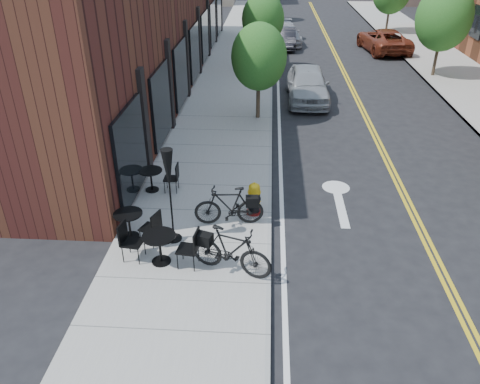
{
  "coord_description": "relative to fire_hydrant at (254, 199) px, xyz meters",
  "views": [
    {
      "loc": [
        -0.19,
        -9.57,
        7.03
      ],
      "look_at": [
        -0.85,
        1.05,
        1.0
      ],
      "focal_mm": 35.0,
      "sensor_mm": 36.0,
      "label": 1
    }
  ],
  "objects": [
    {
      "name": "bistro_set_a",
      "position": [
        -2.11,
        -2.33,
        0.04
      ],
      "size": [
        1.85,
        0.88,
        0.98
      ],
      "rotation": [
        0.0,
        0.0,
        -0.13
      ],
      "color": "black",
      "rests_on": "sidewalk_near"
    },
    {
      "name": "patio_umbrella",
      "position": [
        -1.99,
        -1.39,
        1.34
      ],
      "size": [
        0.4,
        0.4,
        2.49
      ],
      "color": "black",
      "rests_on": "sidewalk_near"
    },
    {
      "name": "bicycle_right",
      "position": [
        -0.43,
        -2.59,
        0.14
      ],
      "size": [
        2.04,
        1.16,
        1.18
      ],
      "primitive_type": "imported",
      "rotation": [
        0.0,
        0.0,
        1.24
      ],
      "color": "black",
      "rests_on": "sidewalk_near"
    },
    {
      "name": "fire_hydrant",
      "position": [
        0.0,
        0.0,
        0.0
      ],
      "size": [
        0.51,
        0.51,
        0.95
      ],
      "rotation": [
        0.0,
        0.0,
        0.28
      ],
      "color": "maroon",
      "rests_on": "sidewalk_near"
    },
    {
      "name": "bistro_set_b",
      "position": [
        -3.11,
        -1.35,
        0.01
      ],
      "size": [
        1.73,
        1.0,
        0.91
      ],
      "rotation": [
        0.0,
        0.0,
        -0.36
      ],
      "color": "black",
      "rests_on": "sidewalk_near"
    },
    {
      "name": "tree_near_c",
      "position": [
        -0.11,
        23.54,
        1.96
      ],
      "size": [
        2.1,
        2.1,
        3.67
      ],
      "color": "#382B1E",
      "rests_on": "sidewalk_near"
    },
    {
      "name": "tree_near_a",
      "position": [
        -0.11,
        7.54,
        2.03
      ],
      "size": [
        2.2,
        2.2,
        3.81
      ],
      "color": "#382B1E",
      "rests_on": "sidewalk_near"
    },
    {
      "name": "parked_car_a",
      "position": [
        2.09,
        10.23,
        0.21
      ],
      "size": [
        1.86,
        4.57,
        1.55
      ],
      "primitive_type": "imported",
      "rotation": [
        0.0,
        0.0,
        0.0
      ],
      "color": "#979B9F",
      "rests_on": "ground"
    },
    {
      "name": "tree_far_b",
      "position": [
        9.09,
        14.54,
        2.49
      ],
      "size": [
        2.8,
        2.8,
        4.62
      ],
      "color": "#382B1E",
      "rests_on": "sidewalk_far"
    },
    {
      "name": "sidewalk_near",
      "position": [
        -1.51,
        8.54,
        -0.51
      ],
      "size": [
        4.0,
        70.0,
        0.12
      ],
      "primitive_type": "cube",
      "color": "#9E9B93",
      "rests_on": "ground"
    },
    {
      "name": "parked_car_far",
      "position": [
        7.6,
        20.49,
        0.15
      ],
      "size": [
        3.03,
        5.44,
        1.44
      ],
      "primitive_type": "imported",
      "rotation": [
        0.0,
        0.0,
        3.27
      ],
      "color": "maroon",
      "rests_on": "ground"
    },
    {
      "name": "ground",
      "position": [
        0.49,
        -1.46,
        -0.57
      ],
      "size": [
        120.0,
        120.0,
        0.0
      ],
      "primitive_type": "plane",
      "color": "black",
      "rests_on": "ground"
    },
    {
      "name": "bistro_set_c",
      "position": [
        -3.11,
        1.09,
        -0.01
      ],
      "size": [
        1.62,
        0.71,
        0.88
      ],
      "rotation": [
        0.0,
        0.0,
        0.01
      ],
      "color": "black",
      "rests_on": "sidewalk_near"
    },
    {
      "name": "bicycle_left",
      "position": [
        -0.64,
        -0.58,
        0.1
      ],
      "size": [
        1.87,
        0.68,
        1.1
      ],
      "primitive_type": "imported",
      "rotation": [
        0.0,
        0.0,
        -1.48
      ],
      "color": "black",
      "rests_on": "sidewalk_near"
    },
    {
      "name": "building_near",
      "position": [
        -6.01,
        12.54,
        2.93
      ],
      "size": [
        5.0,
        28.0,
        7.0
      ],
      "primitive_type": "cube",
      "color": "#411915",
      "rests_on": "ground"
    },
    {
      "name": "tree_near_b",
      "position": [
        -0.11,
        15.54,
        2.14
      ],
      "size": [
        2.3,
        2.3,
        3.98
      ],
      "color": "#382B1E",
      "rests_on": "sidewalk_near"
    },
    {
      "name": "parked_car_c",
      "position": [
        1.31,
        22.6,
        0.1
      ],
      "size": [
        2.44,
        4.81,
        1.34
      ],
      "primitive_type": "imported",
      "rotation": [
        0.0,
        0.0,
        0.13
      ],
      "color": "#A5A6AA",
      "rests_on": "ground"
    },
    {
      "name": "parked_car_b",
      "position": [
        1.29,
        21.16,
        0.07
      ],
      "size": [
        1.35,
        3.86,
        1.27
      ],
      "primitive_type": "imported",
      "rotation": [
        0.0,
        0.0,
        -0.0
      ],
      "color": "black",
      "rests_on": "ground"
    }
  ]
}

